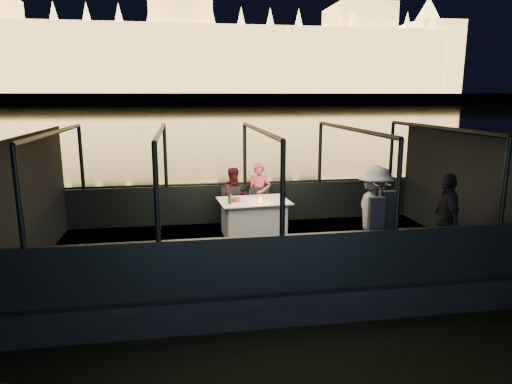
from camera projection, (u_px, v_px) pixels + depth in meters
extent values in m
plane|color=black|center=(188.00, 114.00, 86.21)|extent=(500.00, 500.00, 0.00)
cube|color=black|center=(259.00, 273.00, 9.00)|extent=(8.60, 4.40, 1.00)
cube|color=black|center=(259.00, 250.00, 8.90)|extent=(8.00, 4.00, 0.04)
cube|color=black|center=(245.00, 203.00, 10.73)|extent=(8.00, 0.08, 0.90)
cube|color=black|center=(282.00, 264.00, 6.87)|extent=(8.00, 0.08, 0.90)
cube|color=#423D33|center=(183.00, 100.00, 211.47)|extent=(400.00, 140.00, 6.00)
cube|color=silver|center=(254.00, 218.00, 9.68)|extent=(1.53, 1.17, 0.77)
cube|color=black|center=(232.00, 210.00, 10.04)|extent=(0.46, 0.46, 0.94)
cube|color=black|center=(261.00, 209.00, 10.14)|extent=(0.46, 0.46, 0.91)
imported|color=#D64E54|center=(259.00, 194.00, 10.34)|extent=(0.60, 0.49, 1.45)
imported|color=#3B1015|center=(235.00, 194.00, 10.25)|extent=(0.78, 0.70, 1.35)
imported|color=white|center=(374.00, 214.00, 8.15)|extent=(0.75, 1.18, 1.73)
imported|color=black|center=(446.00, 216.00, 8.00)|extent=(0.61, 1.02, 1.62)
cylinder|color=#163D1F|center=(230.00, 197.00, 9.26)|extent=(0.07, 0.07, 0.28)
cylinder|color=brown|center=(236.00, 200.00, 9.47)|extent=(0.23, 0.23, 0.08)
cylinder|color=orange|center=(260.00, 200.00, 9.42)|extent=(0.07, 0.07, 0.08)
cylinder|color=white|center=(277.00, 203.00, 9.32)|extent=(0.27, 0.27, 0.01)
cylinder|color=white|center=(232.00, 200.00, 9.57)|extent=(0.31, 0.31, 0.02)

